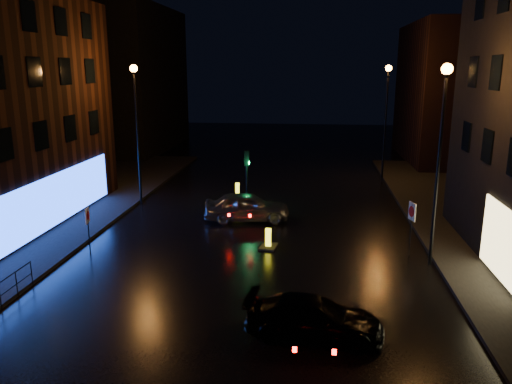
% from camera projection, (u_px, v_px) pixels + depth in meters
% --- Properties ---
extents(ground, '(120.00, 120.00, 0.00)m').
position_uv_depth(ground, '(227.00, 322.00, 16.54)').
color(ground, black).
rests_on(ground, ground).
extents(building_far_left, '(8.00, 16.00, 14.00)m').
position_uv_depth(building_far_left, '(129.00, 80.00, 50.34)').
color(building_far_left, black).
rests_on(building_far_left, ground).
extents(building_far_right, '(8.00, 14.00, 12.00)m').
position_uv_depth(building_far_right, '(454.00, 93.00, 44.27)').
color(building_far_right, black).
rests_on(building_far_right, ground).
extents(street_lamp_lfar, '(0.44, 0.44, 8.37)m').
position_uv_depth(street_lamp_lfar, '(136.00, 113.00, 29.54)').
color(street_lamp_lfar, black).
rests_on(street_lamp_lfar, ground).
extents(street_lamp_rnear, '(0.44, 0.44, 8.37)m').
position_uv_depth(street_lamp_rnear, '(441.00, 135.00, 20.11)').
color(street_lamp_rnear, black).
rests_on(street_lamp_rnear, ground).
extents(street_lamp_rfar, '(0.44, 0.44, 8.37)m').
position_uv_depth(street_lamp_rfar, '(386.00, 106.00, 35.53)').
color(street_lamp_rfar, black).
rests_on(street_lamp_rfar, ground).
extents(traffic_signal, '(1.40, 2.40, 3.45)m').
position_uv_depth(traffic_signal, '(247.00, 199.00, 30.05)').
color(traffic_signal, black).
rests_on(traffic_signal, ground).
extents(silver_hatchback, '(4.84, 2.45, 1.58)m').
position_uv_depth(silver_hatchback, '(247.00, 207.00, 27.34)').
color(silver_hatchback, '#989A9F').
rests_on(silver_hatchback, ground).
extents(dark_sedan, '(4.46, 2.14, 1.25)m').
position_uv_depth(dark_sedan, '(314.00, 318.00, 15.54)').
color(dark_sedan, black).
rests_on(dark_sedan, ground).
extents(bollard_near, '(0.86, 1.17, 0.94)m').
position_uv_depth(bollard_near, '(268.00, 243.00, 23.33)').
color(bollard_near, black).
rests_on(bollard_near, ground).
extents(bollard_far, '(0.73, 1.08, 0.94)m').
position_uv_depth(bollard_far, '(237.00, 194.00, 32.46)').
color(bollard_far, black).
rests_on(bollard_far, ground).
extents(road_sign_left, '(0.13, 0.51, 2.12)m').
position_uv_depth(road_sign_left, '(88.00, 219.00, 22.35)').
color(road_sign_left, black).
rests_on(road_sign_left, ground).
extents(road_sign_right, '(0.22, 0.59, 2.46)m').
position_uv_depth(road_sign_right, '(412.00, 216.00, 21.98)').
color(road_sign_right, black).
rests_on(road_sign_right, ground).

